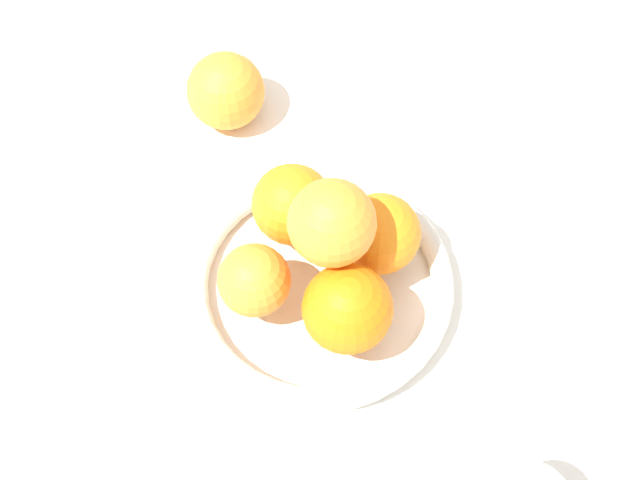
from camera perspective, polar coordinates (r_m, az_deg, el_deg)
ground_plane at (r=0.84m, az=-0.00°, el=-3.45°), size 4.00×4.00×0.00m
fruit_bowl at (r=0.82m, az=-0.00°, el=-2.93°), size 0.25×0.25×0.03m
orange_pile at (r=0.76m, az=0.46°, el=-0.41°), size 0.19×0.19×0.13m
stray_orange at (r=0.93m, az=-6.16°, el=9.43°), size 0.08×0.08×0.08m
napkin_folded at (r=1.03m, az=1.55°, el=13.44°), size 0.17×0.17×0.01m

